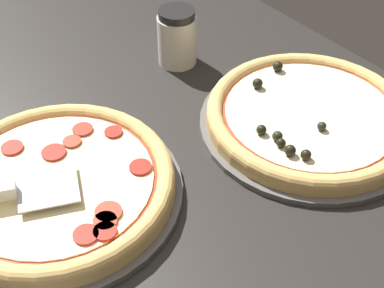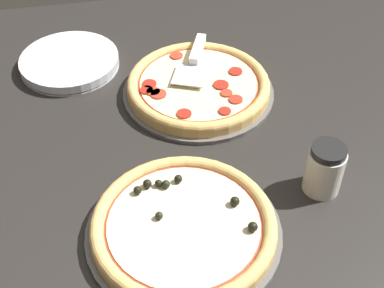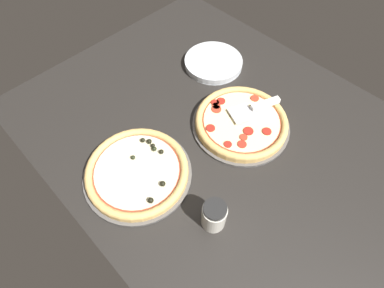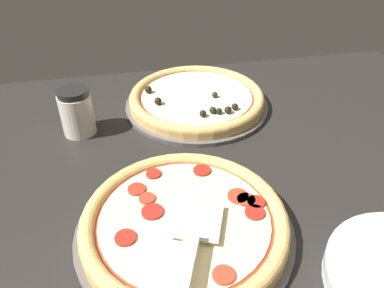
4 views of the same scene
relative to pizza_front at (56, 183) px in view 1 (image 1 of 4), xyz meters
The scene contains 6 objects.
ground_plane 10.22cm from the pizza_front, 46.89° to the left, with size 141.19×112.18×3.60cm, color black.
pizza_pan_front 2.07cm from the pizza_front, 135.52° to the right, with size 35.64×35.64×1.00cm, color #565451.
pizza_front is the anchor object (origin of this frame).
pizza_pan_back 41.11cm from the pizza_front, 74.84° to the left, with size 35.68×35.68×1.00cm, color #565451.
pizza_back 41.03cm from the pizza_front, 74.84° to the left, with size 33.54×33.54×3.86cm.
parmesan_shaker 38.16cm from the pizza_front, 117.67° to the left, with size 7.25×7.25×10.76cm.
Camera 1 is at (46.41, -22.65, 57.10)cm, focal length 50.00 mm.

